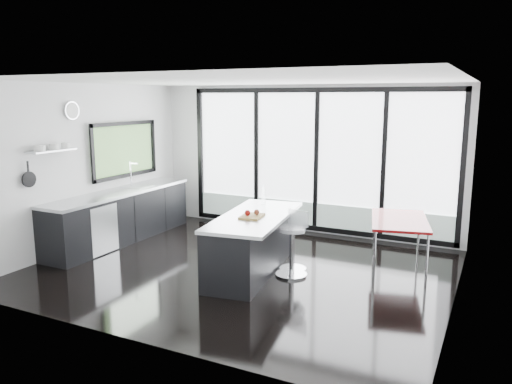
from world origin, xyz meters
The scene contains 11 objects.
floor centered at (0.00, 0.00, 0.00)m, with size 6.00×5.00×0.00m, color black.
ceiling centered at (0.00, 0.00, 2.80)m, with size 6.00×5.00×0.00m, color white.
wall_back centered at (0.27, 2.47, 1.27)m, with size 6.00×0.09×2.80m.
wall_front centered at (0.00, -2.50, 1.40)m, with size 6.00×0.00×2.80m, color silver.
wall_left centered at (-2.97, 0.27, 1.56)m, with size 0.26×5.00×2.80m.
wall_right centered at (3.00, 0.00, 1.40)m, with size 0.00×5.00×2.80m, color silver.
counter_cabinets centered at (-2.67, 0.40, 0.46)m, with size 0.69×3.24×1.36m.
island centered at (0.18, -0.05, 0.45)m, with size 1.20×2.27×1.15m.
bar_stool_near centered at (0.78, 0.09, 0.37)m, with size 0.46×0.46×0.73m, color silver.
bar_stool_far centered at (0.70, 0.34, 0.32)m, with size 0.40×0.40×0.64m, color silver.
red_table centered at (2.09, 1.16, 0.38)m, with size 0.81×1.41×0.76m, color maroon.
Camera 1 is at (3.39, -6.36, 2.56)m, focal length 35.00 mm.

